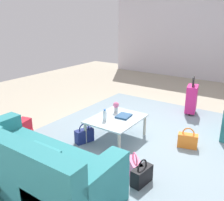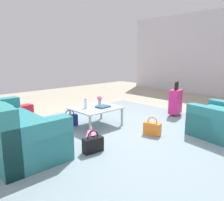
{
  "view_description": "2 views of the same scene",
  "coord_description": "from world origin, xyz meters",
  "px_view_note": "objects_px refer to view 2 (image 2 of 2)",
  "views": [
    {
      "loc": [
        3.78,
        1.73,
        2.09
      ],
      "look_at": [
        0.77,
        -0.33,
        0.86
      ],
      "focal_mm": 40.0,
      "sensor_mm": 36.0,
      "label": 1
    },
    {
      "loc": [
        3.24,
        3.01,
        1.49
      ],
      "look_at": [
        0.72,
        0.33,
        0.73
      ],
      "focal_mm": 35.0,
      "sensor_mm": 36.0,
      "label": 2
    }
  ],
  "objects_px": {
    "coffee_table": "(96,110)",
    "water_bottle": "(86,104)",
    "handbag_black": "(93,144)",
    "backpack_red": "(26,114)",
    "handbag_orange": "(152,128)",
    "flower_vase": "(100,99)",
    "handbag_navy": "(70,120)",
    "suitcase_magenta": "(176,101)",
    "couch": "(6,130)",
    "handbag_pink": "(91,140)",
    "coffee_table_book": "(103,107)"
  },
  "relations": [
    {
      "from": "coffee_table_book",
      "to": "flower_vase",
      "type": "height_order",
      "value": "flower_vase"
    },
    {
      "from": "coffee_table",
      "to": "flower_vase",
      "type": "relative_size",
      "value": 4.71
    },
    {
      "from": "coffee_table",
      "to": "handbag_navy",
      "type": "xyz_separation_m",
      "value": [
        0.42,
        -0.39,
        -0.23
      ]
    },
    {
      "from": "water_bottle",
      "to": "handbag_black",
      "type": "relative_size",
      "value": 0.57
    },
    {
      "from": "handbag_navy",
      "to": "handbag_pink",
      "type": "bearing_deg",
      "value": 73.38
    },
    {
      "from": "backpack_red",
      "to": "coffee_table_book",
      "type": "bearing_deg",
      "value": 129.21
    },
    {
      "from": "coffee_table",
      "to": "coffee_table_book",
      "type": "height_order",
      "value": "coffee_table_book"
    },
    {
      "from": "handbag_black",
      "to": "couch",
      "type": "bearing_deg",
      "value": -49.57
    },
    {
      "from": "coffee_table",
      "to": "handbag_pink",
      "type": "distance_m",
      "value": 1.16
    },
    {
      "from": "flower_vase",
      "to": "handbag_orange",
      "type": "relative_size",
      "value": 0.57
    },
    {
      "from": "flower_vase",
      "to": "handbag_pink",
      "type": "height_order",
      "value": "flower_vase"
    },
    {
      "from": "flower_vase",
      "to": "backpack_red",
      "type": "bearing_deg",
      "value": -43.11
    },
    {
      "from": "water_bottle",
      "to": "handbag_navy",
      "type": "relative_size",
      "value": 0.57
    },
    {
      "from": "coffee_table",
      "to": "water_bottle",
      "type": "height_order",
      "value": "water_bottle"
    },
    {
      "from": "water_bottle",
      "to": "handbag_black",
      "type": "xyz_separation_m",
      "value": [
        0.67,
        1.08,
        -0.37
      ]
    },
    {
      "from": "coffee_table_book",
      "to": "handbag_orange",
      "type": "xyz_separation_m",
      "value": [
        -0.3,
        1.08,
        -0.29
      ]
    },
    {
      "from": "water_bottle",
      "to": "handbag_pink",
      "type": "bearing_deg",
      "value": 57.91
    },
    {
      "from": "coffee_table_book",
      "to": "suitcase_magenta",
      "type": "bearing_deg",
      "value": 156.11
    },
    {
      "from": "suitcase_magenta",
      "to": "handbag_navy",
      "type": "distance_m",
      "value": 2.66
    },
    {
      "from": "water_bottle",
      "to": "flower_vase",
      "type": "distance_m",
      "value": 0.42
    },
    {
      "from": "backpack_red",
      "to": "flower_vase",
      "type": "bearing_deg",
      "value": 136.89
    },
    {
      "from": "flower_vase",
      "to": "backpack_red",
      "type": "xyz_separation_m",
      "value": [
        1.22,
        -1.14,
        -0.34
      ]
    },
    {
      "from": "couch",
      "to": "handbag_orange",
      "type": "xyz_separation_m",
      "value": [
        -2.22,
        1.26,
        -0.18
      ]
    },
    {
      "from": "suitcase_magenta",
      "to": "handbag_navy",
      "type": "xyz_separation_m",
      "value": [
        2.42,
        -1.09,
        -0.23
      ]
    },
    {
      "from": "water_bottle",
      "to": "coffee_table_book",
      "type": "xyz_separation_m",
      "value": [
        -0.32,
        0.18,
        -0.08
      ]
    },
    {
      "from": "handbag_navy",
      "to": "handbag_black",
      "type": "height_order",
      "value": "same"
    },
    {
      "from": "handbag_black",
      "to": "flower_vase",
      "type": "bearing_deg",
      "value": -133.93
    },
    {
      "from": "coffee_table_book",
      "to": "handbag_pink",
      "type": "relative_size",
      "value": 0.75
    },
    {
      "from": "coffee_table",
      "to": "handbag_black",
      "type": "bearing_deg",
      "value": 48.44
    },
    {
      "from": "handbag_navy",
      "to": "suitcase_magenta",
      "type": "bearing_deg",
      "value": 155.75
    },
    {
      "from": "suitcase_magenta",
      "to": "handbag_pink",
      "type": "bearing_deg",
      "value": 2.54
    },
    {
      "from": "flower_vase",
      "to": "handbag_orange",
      "type": "height_order",
      "value": "flower_vase"
    },
    {
      "from": "suitcase_magenta",
      "to": "flower_vase",
      "type": "bearing_deg",
      "value": -25.53
    },
    {
      "from": "water_bottle",
      "to": "handbag_pink",
      "type": "xyz_separation_m",
      "value": [
        0.58,
        0.92,
        -0.37
      ]
    },
    {
      "from": "couch",
      "to": "water_bottle",
      "type": "height_order",
      "value": "couch"
    },
    {
      "from": "flower_vase",
      "to": "handbag_navy",
      "type": "distance_m",
      "value": 0.79
    },
    {
      "from": "coffee_table",
      "to": "flower_vase",
      "type": "bearing_deg",
      "value": -145.71
    },
    {
      "from": "handbag_black",
      "to": "handbag_orange",
      "type": "bearing_deg",
      "value": 172.29
    },
    {
      "from": "coffee_table_book",
      "to": "suitcase_magenta",
      "type": "distance_m",
      "value": 1.98
    },
    {
      "from": "handbag_black",
      "to": "backpack_red",
      "type": "distance_m",
      "value": 2.28
    },
    {
      "from": "water_bottle",
      "to": "handbag_navy",
      "type": "xyz_separation_m",
      "value": [
        0.22,
        -0.29,
        -0.37
      ]
    },
    {
      "from": "water_bottle",
      "to": "handbag_pink",
      "type": "relative_size",
      "value": 0.57
    },
    {
      "from": "handbag_orange",
      "to": "flower_vase",
      "type": "bearing_deg",
      "value": -81.26
    },
    {
      "from": "handbag_pink",
      "to": "backpack_red",
      "type": "relative_size",
      "value": 0.89
    },
    {
      "from": "coffee_table",
      "to": "coffee_table_book",
      "type": "xyz_separation_m",
      "value": [
        -0.12,
        0.08,
        0.06
      ]
    },
    {
      "from": "couch",
      "to": "flower_vase",
      "type": "distance_m",
      "value": 2.03
    },
    {
      "from": "couch",
      "to": "backpack_red",
      "type": "relative_size",
      "value": 5.49
    },
    {
      "from": "backpack_red",
      "to": "suitcase_magenta",
      "type": "bearing_deg",
      "value": 146.42
    },
    {
      "from": "coffee_table",
      "to": "coffee_table_book",
      "type": "bearing_deg",
      "value": 146.31
    },
    {
      "from": "couch",
      "to": "backpack_red",
      "type": "distance_m",
      "value": 1.44
    }
  ]
}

